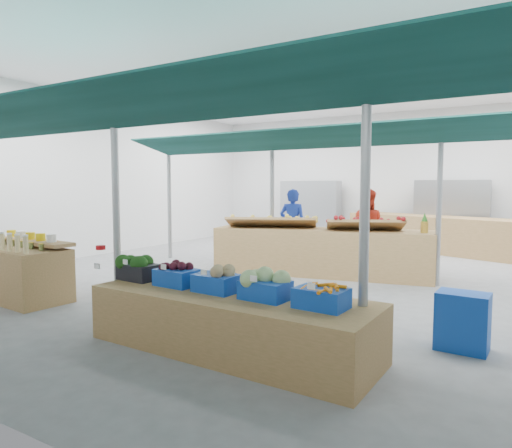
{
  "coord_description": "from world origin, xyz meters",
  "views": [
    {
      "loc": [
        3.87,
        -8.43,
        1.85
      ],
      "look_at": [
        -0.17,
        -1.6,
        1.19
      ],
      "focal_mm": 32.0,
      "sensor_mm": 36.0,
      "label": 1
    }
  ],
  "objects_px": {
    "crate_stack": "(462,321)",
    "vendor_left": "(293,226)",
    "fruit_counter": "(321,252)",
    "vendor_right": "(365,229)",
    "veg_counter": "(230,322)",
    "bottle_shelf": "(20,271)"
  },
  "relations": [
    {
      "from": "veg_counter",
      "to": "vendor_left",
      "type": "distance_m",
      "value": 6.15
    },
    {
      "from": "crate_stack",
      "to": "vendor_right",
      "type": "relative_size",
      "value": 0.37
    },
    {
      "from": "bottle_shelf",
      "to": "crate_stack",
      "type": "relative_size",
      "value": 3.01
    },
    {
      "from": "veg_counter",
      "to": "vendor_right",
      "type": "bearing_deg",
      "value": 94.38
    },
    {
      "from": "bottle_shelf",
      "to": "veg_counter",
      "type": "xyz_separation_m",
      "value": [
        4.3,
        -0.23,
        -0.14
      ]
    },
    {
      "from": "vendor_left",
      "to": "veg_counter",
      "type": "bearing_deg",
      "value": 98.45
    },
    {
      "from": "veg_counter",
      "to": "vendor_left",
      "type": "xyz_separation_m",
      "value": [
        -2.04,
        5.77,
        0.57
      ]
    },
    {
      "from": "veg_counter",
      "to": "vendor_left",
      "type": "bearing_deg",
      "value": 111.47
    },
    {
      "from": "bottle_shelf",
      "to": "vendor_right",
      "type": "xyz_separation_m",
      "value": [
        4.05,
        5.54,
        0.43
      ]
    },
    {
      "from": "veg_counter",
      "to": "crate_stack",
      "type": "distance_m",
      "value": 2.62
    },
    {
      "from": "fruit_counter",
      "to": "vendor_right",
      "type": "xyz_separation_m",
      "value": [
        0.6,
        1.1,
        0.41
      ]
    },
    {
      "from": "bottle_shelf",
      "to": "vendor_right",
      "type": "bearing_deg",
      "value": 58.64
    },
    {
      "from": "vendor_left",
      "to": "vendor_right",
      "type": "xyz_separation_m",
      "value": [
        1.8,
        0.0,
        0.0
      ]
    },
    {
      "from": "crate_stack",
      "to": "vendor_right",
      "type": "bearing_deg",
      "value": 119.37
    },
    {
      "from": "bottle_shelf",
      "to": "fruit_counter",
      "type": "distance_m",
      "value": 5.63
    },
    {
      "from": "bottle_shelf",
      "to": "vendor_left",
      "type": "distance_m",
      "value": 6.0
    },
    {
      "from": "crate_stack",
      "to": "vendor_left",
      "type": "xyz_separation_m",
      "value": [
        -4.29,
        4.43,
        0.56
      ]
    },
    {
      "from": "bottle_shelf",
      "to": "crate_stack",
      "type": "distance_m",
      "value": 6.64
    },
    {
      "from": "crate_stack",
      "to": "vendor_left",
      "type": "bearing_deg",
      "value": 134.11
    },
    {
      "from": "bottle_shelf",
      "to": "veg_counter",
      "type": "distance_m",
      "value": 4.3
    },
    {
      "from": "vendor_left",
      "to": "vendor_right",
      "type": "distance_m",
      "value": 1.8
    },
    {
      "from": "fruit_counter",
      "to": "vendor_left",
      "type": "distance_m",
      "value": 1.68
    }
  ]
}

